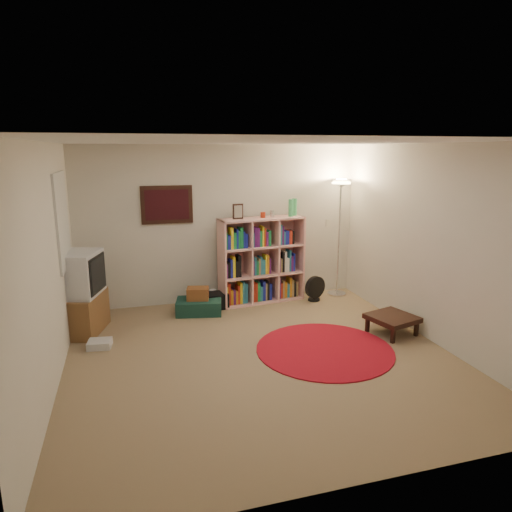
{
  "coord_description": "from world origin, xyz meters",
  "views": [
    {
      "loc": [
        -1.45,
        -4.82,
        2.42
      ],
      "look_at": [
        0.1,
        0.6,
        1.1
      ],
      "focal_mm": 32.0,
      "sensor_mm": 36.0,
      "label": 1
    }
  ],
  "objects_px": {
    "suitcase": "(199,306)",
    "side_table": "(392,319)",
    "bookshelf": "(260,261)",
    "floor_lamp": "(341,199)",
    "floor_fan": "(315,289)",
    "tv_stand": "(80,294)"
  },
  "relations": [
    {
      "from": "floor_lamp",
      "to": "tv_stand",
      "type": "bearing_deg",
      "value": -172.33
    },
    {
      "from": "bookshelf",
      "to": "floor_lamp",
      "type": "xyz_separation_m",
      "value": [
        1.35,
        -0.04,
        0.96
      ]
    },
    {
      "from": "suitcase",
      "to": "side_table",
      "type": "xyz_separation_m",
      "value": [
        2.37,
        -1.5,
        0.11
      ]
    },
    {
      "from": "tv_stand",
      "to": "suitcase",
      "type": "distance_m",
      "value": 1.72
    },
    {
      "from": "suitcase",
      "to": "side_table",
      "type": "height_order",
      "value": "side_table"
    },
    {
      "from": "side_table",
      "to": "floor_fan",
      "type": "bearing_deg",
      "value": 106.18
    },
    {
      "from": "floor_fan",
      "to": "suitcase",
      "type": "xyz_separation_m",
      "value": [
        -1.91,
        -0.06,
        -0.1
      ]
    },
    {
      "from": "floor_fan",
      "to": "side_table",
      "type": "bearing_deg",
      "value": -91.26
    },
    {
      "from": "suitcase",
      "to": "floor_fan",
      "type": "bearing_deg",
      "value": 13.37
    },
    {
      "from": "tv_stand",
      "to": "side_table",
      "type": "bearing_deg",
      "value": -0.19
    },
    {
      "from": "suitcase",
      "to": "bookshelf",
      "type": "bearing_deg",
      "value": 27.51
    },
    {
      "from": "bookshelf",
      "to": "floor_lamp",
      "type": "height_order",
      "value": "floor_lamp"
    },
    {
      "from": "floor_fan",
      "to": "suitcase",
      "type": "bearing_deg",
      "value": 164.23
    },
    {
      "from": "floor_lamp",
      "to": "floor_fan",
      "type": "bearing_deg",
      "value": -157.37
    },
    {
      "from": "bookshelf",
      "to": "floor_fan",
      "type": "relative_size",
      "value": 3.95
    },
    {
      "from": "tv_stand",
      "to": "side_table",
      "type": "height_order",
      "value": "tv_stand"
    },
    {
      "from": "floor_fan",
      "to": "tv_stand",
      "type": "height_order",
      "value": "tv_stand"
    },
    {
      "from": "bookshelf",
      "to": "side_table",
      "type": "bearing_deg",
      "value": -60.69
    },
    {
      "from": "suitcase",
      "to": "side_table",
      "type": "relative_size",
      "value": 1.08
    },
    {
      "from": "floor_lamp",
      "to": "side_table",
      "type": "relative_size",
      "value": 2.85
    },
    {
      "from": "floor_lamp",
      "to": "floor_fan",
      "type": "height_order",
      "value": "floor_lamp"
    },
    {
      "from": "bookshelf",
      "to": "side_table",
      "type": "relative_size",
      "value": 2.4
    }
  ]
}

